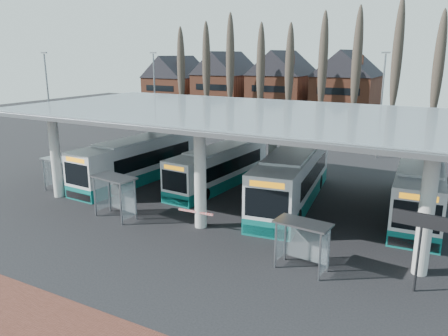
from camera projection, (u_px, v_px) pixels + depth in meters
The scene contains 16 objects.
ground at pixel (177, 242), 23.91m from camera, with size 140.00×140.00×0.00m, color black.
station_canopy at pixel (243, 120), 29.27m from camera, with size 32.00×16.00×6.34m.
poplar_row at pixel (340, 65), 49.73m from camera, with size 45.10×1.10×14.50m.
townhouse_row at pixel (254, 81), 67.07m from camera, with size 36.80×10.30×12.25m.
lamp_post_a at pixel (155, 96), 49.57m from camera, with size 0.80×0.16×10.17m.
lamp_post_b at pixel (381, 104), 41.88m from camera, with size 0.80×0.16×10.17m.
lamp_post_d at pixel (49, 99), 46.47m from camera, with size 0.80×0.16×10.17m.
bus_0 at pixel (139, 160), 35.30m from camera, with size 3.35×12.61×3.47m.
bus_1 at pixel (220, 167), 33.85m from camera, with size 3.10×11.32×3.11m.
bus_2 at pixel (293, 178), 29.96m from camera, with size 4.52×13.48×3.67m.
bus_3 at pixel (419, 189), 27.91m from camera, with size 3.45×12.55×3.45m.
shelter_0 at pixel (60, 167), 32.39m from camera, with size 2.82×1.64×2.50m.
shelter_1 at pixel (116, 187), 27.09m from camera, with size 3.06×1.84×2.68m.
shelter_2 at pixel (304, 235), 20.50m from camera, with size 2.72×1.55×2.42m.
info_sign_0 at pixel (422, 227), 18.19m from camera, with size 2.41×0.35×3.58m.
barrier at pixel (197, 213), 25.75m from camera, with size 2.29×0.67×1.14m.
Camera 1 is at (12.82, -18.18, 9.98)m, focal length 35.00 mm.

